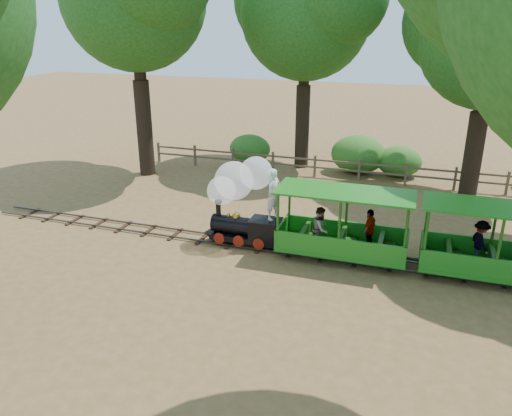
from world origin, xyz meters
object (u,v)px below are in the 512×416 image
(carriage_front, at_px, (341,234))
(carriage_rear, at_px, (495,252))
(fence, at_px, (337,166))
(locomotive, at_px, (241,195))

(carriage_front, xyz_separation_m, carriage_rear, (4.16, 0.08, -0.01))
(fence, bearing_deg, locomotive, -101.84)
(locomotive, xyz_separation_m, carriage_rear, (7.35, -0.04, -0.83))
(locomotive, relative_size, fence, 0.16)
(locomotive, height_order, carriage_front, locomotive)
(locomotive, distance_m, fence, 8.17)
(carriage_front, distance_m, carriage_rear, 4.16)
(locomotive, distance_m, carriage_rear, 7.40)
(locomotive, height_order, carriage_rear, locomotive)
(carriage_rear, distance_m, fence, 9.79)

